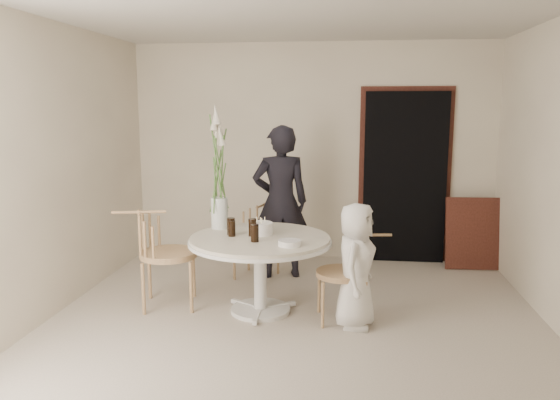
# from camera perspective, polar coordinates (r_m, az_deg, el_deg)

# --- Properties ---
(ground) EXTENTS (4.50, 4.50, 0.00)m
(ground) POSITION_cam_1_polar(r_m,az_deg,el_deg) (5.02, 1.55, -12.79)
(ground) COLOR beige
(ground) RESTS_ON ground
(room_shell) EXTENTS (4.50, 4.50, 4.50)m
(room_shell) POSITION_cam_1_polar(r_m,az_deg,el_deg) (4.64, 1.64, 6.00)
(room_shell) COLOR beige
(room_shell) RESTS_ON ground
(doorway) EXTENTS (1.00, 0.10, 2.10)m
(doorway) POSITION_cam_1_polar(r_m,az_deg,el_deg) (6.90, 12.89, 2.27)
(doorway) COLOR black
(doorway) RESTS_ON ground
(door_trim) EXTENTS (1.12, 0.03, 2.22)m
(door_trim) POSITION_cam_1_polar(r_m,az_deg,el_deg) (6.93, 12.88, 2.80)
(door_trim) COLOR #59281E
(door_trim) RESTS_ON ground
(table) EXTENTS (1.33, 1.33, 0.73)m
(table) POSITION_cam_1_polar(r_m,az_deg,el_deg) (5.10, -2.09, -5.11)
(table) COLOR silver
(table) RESTS_ON ground
(picture_frame) EXTENTS (0.65, 0.23, 0.85)m
(picture_frame) POSITION_cam_1_polar(r_m,az_deg,el_deg) (6.90, 19.52, -3.31)
(picture_frame) COLOR #59281E
(picture_frame) RESTS_ON ground
(chair_far) EXTENTS (0.53, 0.56, 0.82)m
(chair_far) POSITION_cam_1_polar(r_m,az_deg,el_deg) (6.26, -2.06, -3.08)
(chair_far) COLOR tan
(chair_far) RESTS_ON ground
(chair_right) EXTENTS (0.52, 0.49, 0.81)m
(chair_right) POSITION_cam_1_polar(r_m,az_deg,el_deg) (4.97, 7.81, -6.66)
(chair_right) COLOR tan
(chair_right) RESTS_ON ground
(chair_left) EXTENTS (0.64, 0.61, 0.96)m
(chair_left) POSITION_cam_1_polar(r_m,az_deg,el_deg) (5.38, -13.03, -4.52)
(chair_left) COLOR tan
(chair_left) RESTS_ON ground
(girl) EXTENTS (0.71, 0.55, 1.72)m
(girl) POSITION_cam_1_polar(r_m,az_deg,el_deg) (6.13, 0.04, -0.21)
(girl) COLOR black
(girl) RESTS_ON ground
(boy) EXTENTS (0.46, 0.61, 1.11)m
(boy) POSITION_cam_1_polar(r_m,az_deg,el_deg) (4.84, 7.94, -6.80)
(boy) COLOR white
(boy) RESTS_ON ground
(birthday_cake) EXTENTS (0.23, 0.23, 0.16)m
(birthday_cake) POSITION_cam_1_polar(r_m,az_deg,el_deg) (5.16, -2.06, -2.98)
(birthday_cake) COLOR white
(birthday_cake) RESTS_ON table
(cola_tumbler_a) EXTENTS (0.07, 0.07, 0.15)m
(cola_tumbler_a) POSITION_cam_1_polar(r_m,az_deg,el_deg) (5.09, -5.06, -2.98)
(cola_tumbler_a) COLOR black
(cola_tumbler_a) RESTS_ON table
(cola_tumbler_b) EXTENTS (0.10, 0.10, 0.15)m
(cola_tumbler_b) POSITION_cam_1_polar(r_m,az_deg,el_deg) (4.88, -2.65, -3.49)
(cola_tumbler_b) COLOR black
(cola_tumbler_b) RESTS_ON table
(cola_tumbler_c) EXTENTS (0.09, 0.09, 0.16)m
(cola_tumbler_c) POSITION_cam_1_polar(r_m,az_deg,el_deg) (5.16, -5.14, -2.75)
(cola_tumbler_c) COLOR black
(cola_tumbler_c) RESTS_ON table
(cola_tumbler_d) EXTENTS (0.09, 0.09, 0.16)m
(cola_tumbler_d) POSITION_cam_1_polar(r_m,az_deg,el_deg) (5.09, -2.89, -2.88)
(cola_tumbler_d) COLOR black
(cola_tumbler_d) RESTS_ON table
(plate_stack) EXTENTS (0.24, 0.24, 0.05)m
(plate_stack) POSITION_cam_1_polar(r_m,az_deg,el_deg) (4.74, 0.99, -4.51)
(plate_stack) COLOR white
(plate_stack) RESTS_ON table
(flower_vase) EXTENTS (0.16, 0.16, 1.22)m
(flower_vase) POSITION_cam_1_polar(r_m,az_deg,el_deg) (5.36, -6.42, 2.35)
(flower_vase) COLOR silver
(flower_vase) RESTS_ON table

